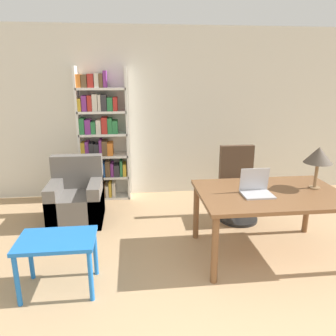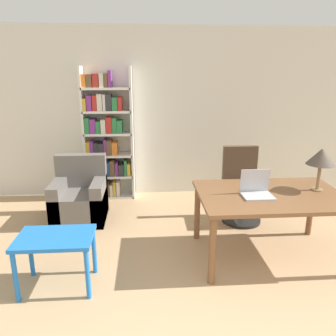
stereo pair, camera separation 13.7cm
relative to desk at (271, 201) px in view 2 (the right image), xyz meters
name	(u,v)px [view 2 (the right image)]	position (x,y,z in m)	size (l,w,h in m)	color
wall_back	(177,114)	(-0.81, 2.17, 0.69)	(8.00, 0.06, 2.70)	silver
desk	(271,201)	(0.00, 0.00, 0.00)	(1.56, 1.04, 0.75)	brown
laptop	(256,190)	(-0.18, -0.04, 0.14)	(0.32, 0.26, 0.27)	#B2B2B7
table_lamp	(321,157)	(0.54, 0.07, 0.46)	(0.31, 0.31, 0.47)	olive
office_chair	(241,189)	(-0.03, 0.98, -0.21)	(0.53, 0.53, 1.02)	black
side_table_blue	(56,244)	(-2.19, -0.40, -0.21)	(0.70, 0.48, 0.53)	blue
armchair	(80,199)	(-2.26, 1.16, -0.37)	(0.71, 0.70, 0.88)	#66605B
bookshelf	(106,139)	(-1.96, 1.98, 0.32)	(0.78, 0.28, 2.09)	white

